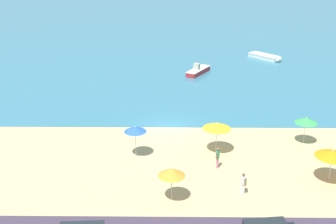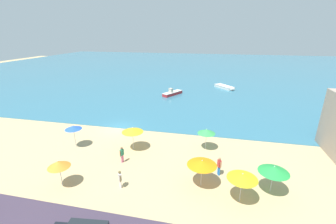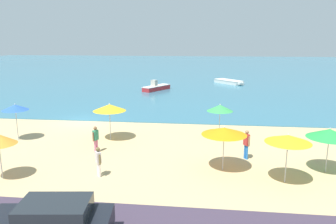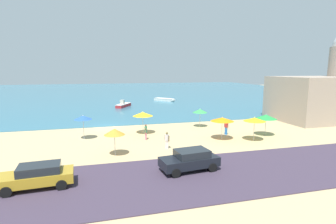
# 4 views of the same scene
# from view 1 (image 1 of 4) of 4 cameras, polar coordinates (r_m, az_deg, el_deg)

# --- Properties ---
(ground_plane) EXTENTS (160.00, 160.00, 0.00)m
(ground_plane) POSITION_cam_1_polar(r_m,az_deg,el_deg) (39.17, 0.04, -2.10)
(ground_plane) COLOR tan
(sea) EXTENTS (150.00, 110.00, 0.05)m
(sea) POSITION_cam_1_polar(r_m,az_deg,el_deg) (92.24, 0.39, 11.71)
(sea) COLOR #326D85
(sea) RESTS_ON ground_plane
(beach_umbrella_0) EXTENTS (1.89, 1.89, 2.42)m
(beach_umbrella_0) POSITION_cam_1_polar(r_m,az_deg,el_deg) (37.14, 18.22, -1.06)
(beach_umbrella_0) COLOR #B2B2B7
(beach_umbrella_0) RESTS_ON ground_plane
(beach_umbrella_1) EXTENTS (2.28, 2.28, 2.62)m
(beach_umbrella_1) POSITION_cam_1_polar(r_m,az_deg,el_deg) (33.91, 6.63, -1.86)
(beach_umbrella_1) COLOR #B2B2B7
(beach_umbrella_1) RESTS_ON ground_plane
(beach_umbrella_2) EXTENTS (1.78, 1.78, 2.44)m
(beach_umbrella_2) POSITION_cam_1_polar(r_m,az_deg,el_deg) (27.46, 0.50, -8.14)
(beach_umbrella_2) COLOR #B2B2B7
(beach_umbrella_2) RESTS_ON ground_plane
(beach_umbrella_4) EXTENTS (2.43, 2.43, 2.44)m
(beach_umbrella_4) POSITION_cam_1_polar(r_m,az_deg,el_deg) (31.68, 21.42, -5.34)
(beach_umbrella_4) COLOR #B2B2B7
(beach_umbrella_4) RESTS_ON ground_plane
(beach_umbrella_6) EXTENTS (1.78, 1.78, 2.61)m
(beach_umbrella_6) POSITION_cam_1_polar(r_m,az_deg,el_deg) (33.09, -4.45, -2.35)
(beach_umbrella_6) COLOR #B2B2B7
(beach_umbrella_6) RESTS_ON ground_plane
(bather_0) EXTENTS (0.32, 0.55, 1.67)m
(bather_0) POSITION_cam_1_polar(r_m,az_deg,el_deg) (32.08, 6.73, -6.02)
(bather_0) COLOR pink
(bather_0) RESTS_ON ground_plane
(bather_1) EXTENTS (0.39, 0.48, 1.58)m
(bather_1) POSITION_cam_1_polar(r_m,az_deg,el_deg) (29.18, 10.14, -9.34)
(bather_1) COLOR white
(bather_1) RESTS_ON ground_plane
(skiff_nearshore) EXTENTS (4.55, 4.88, 0.58)m
(skiff_nearshore) POSITION_cam_1_polar(r_m,az_deg,el_deg) (65.17, 12.96, 7.33)
(skiff_nearshore) COLOR silver
(skiff_nearshore) RESTS_ON sea
(skiff_offshore) EXTENTS (3.50, 4.97, 1.46)m
(skiff_offshore) POSITION_cam_1_polar(r_m,az_deg,el_deg) (55.91, 4.12, 5.61)
(skiff_offshore) COLOR #B3282C
(skiff_offshore) RESTS_ON sea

